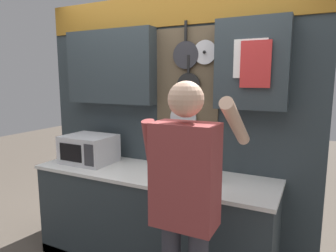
{
  "coord_description": "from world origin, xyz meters",
  "views": [
    {
      "loc": [
        1.26,
        -2.2,
        1.7
      ],
      "look_at": [
        0.06,
        0.21,
        1.27
      ],
      "focal_mm": 32.0,
      "sensor_mm": 36.0,
      "label": 1
    }
  ],
  "objects_px": {
    "microwave": "(89,149)",
    "person": "(186,196)",
    "knife_block": "(186,165)",
    "utensil_crock": "(211,170)"
  },
  "relations": [
    {
      "from": "utensil_crock",
      "to": "knife_block",
      "type": "bearing_deg",
      "value": -179.63
    },
    {
      "from": "person",
      "to": "knife_block",
      "type": "bearing_deg",
      "value": 113.2
    },
    {
      "from": "knife_block",
      "to": "utensil_crock",
      "type": "distance_m",
      "value": 0.22
    },
    {
      "from": "microwave",
      "to": "knife_block",
      "type": "relative_size",
      "value": 1.66
    },
    {
      "from": "microwave",
      "to": "person",
      "type": "distance_m",
      "value": 1.46
    },
    {
      "from": "utensil_crock",
      "to": "person",
      "type": "xyz_separation_m",
      "value": [
        0.06,
        -0.65,
        0.03
      ]
    },
    {
      "from": "microwave",
      "to": "person",
      "type": "height_order",
      "value": "person"
    },
    {
      "from": "microwave",
      "to": "utensil_crock",
      "type": "xyz_separation_m",
      "value": [
        1.25,
        0.0,
        -0.04
      ]
    },
    {
      "from": "knife_block",
      "to": "utensil_crock",
      "type": "xyz_separation_m",
      "value": [
        0.22,
        0.0,
        -0.02
      ]
    },
    {
      "from": "microwave",
      "to": "utensil_crock",
      "type": "distance_m",
      "value": 1.25
    }
  ]
}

